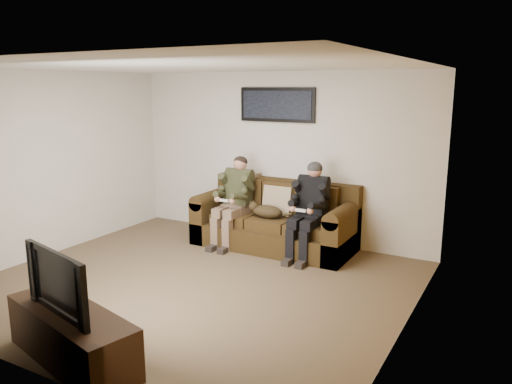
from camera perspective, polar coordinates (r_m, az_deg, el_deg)
The scene contains 16 objects.
floor at distance 6.27m, azimuth -6.94°, elevation -10.37°, with size 5.00×5.00×0.00m, color brown.
ceiling at distance 5.81m, azimuth -7.60°, elevation 14.10°, with size 5.00×5.00×0.00m, color silver.
wall_back at distance 7.80m, azimuth 2.57°, elevation 4.05°, with size 5.00×5.00×0.00m, color beige.
wall_front at distance 4.35m, azimuth -25.08°, elevation -3.49°, with size 5.00×5.00×0.00m, color beige.
wall_left at distance 7.64m, azimuth -22.59°, elevation 2.97°, with size 4.50×4.50×0.00m, color beige.
wall_right at distance 4.88m, azimuth 17.16°, elevation -1.28°, with size 4.50×4.50×0.00m, color beige.
accent_wall_right at distance 4.88m, azimuth 17.04°, elevation -1.27°, with size 4.50×4.50×0.00m, color #AA6911.
sofa at distance 7.55m, azimuth 2.35°, elevation -3.45°, with size 2.38×1.03×0.97m.
throw_pillow at distance 7.51m, azimuth 2.52°, elevation -0.98°, with size 0.45×0.13×0.43m, color tan.
throw_blanket at distance 8.01m, azimuth -1.27°, elevation 1.90°, with size 0.49×0.24×0.09m, color gray.
person_left at distance 7.57m, azimuth -2.47°, elevation -0.36°, with size 0.51×0.87×1.33m.
person_right at distance 7.02m, azimuth 6.12°, elevation -1.37°, with size 0.51×0.86×1.34m.
cat at distance 7.35m, azimuth 1.17°, elevation -2.19°, with size 0.66×0.26×0.24m.
framed_poster at distance 7.71m, azimuth 2.41°, elevation 9.93°, with size 1.25×0.05×0.52m.
tv_stand at distance 4.82m, azimuth -20.29°, elevation -15.17°, with size 1.50×0.48×0.47m, color #301E10.
television at distance 4.61m, azimuth -20.76°, elevation -9.40°, with size 0.99×0.13×0.57m, color black.
Camera 1 is at (3.45, -4.67, 2.37)m, focal length 35.00 mm.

